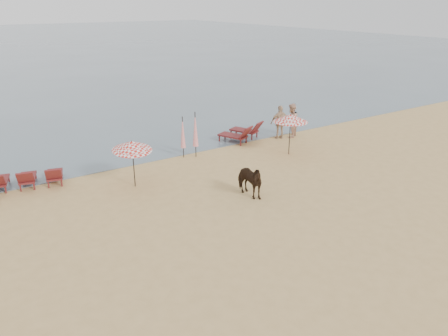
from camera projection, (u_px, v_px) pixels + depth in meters
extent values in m
plane|color=tan|center=(310.00, 248.00, 13.78)|extent=(120.00, 120.00, 0.00)
cube|color=maroon|center=(0.00, 181.00, 18.02)|extent=(0.95, 1.48, 0.08)
cube|color=maroon|center=(28.00, 178.00, 18.35)|extent=(0.95, 1.48, 0.08)
cube|color=maroon|center=(25.00, 178.00, 17.61)|extent=(0.72, 0.59, 0.60)
cube|color=maroon|center=(55.00, 175.00, 18.67)|extent=(0.95, 1.48, 0.08)
cube|color=maroon|center=(53.00, 175.00, 17.93)|extent=(0.72, 0.59, 0.60)
cube|color=maroon|center=(233.00, 136.00, 23.86)|extent=(1.29, 1.71, 0.09)
cube|color=maroon|center=(246.00, 133.00, 23.33)|extent=(0.86, 0.76, 0.68)
cube|color=maroon|center=(244.00, 130.00, 24.82)|extent=(1.29, 1.71, 0.09)
cube|color=maroon|center=(257.00, 127.00, 24.29)|extent=(0.86, 0.76, 0.68)
cylinder|color=black|center=(134.00, 166.00, 18.02)|extent=(0.04, 0.04, 1.85)
cone|color=red|center=(132.00, 146.00, 17.70)|extent=(1.63, 1.66, 0.55)
sphere|color=black|center=(132.00, 142.00, 17.64)|extent=(0.07, 0.07, 0.07)
cylinder|color=black|center=(290.00, 136.00, 21.84)|extent=(0.04, 0.04, 1.93)
cone|color=red|center=(291.00, 118.00, 21.51)|extent=(1.71, 1.71, 0.39)
sphere|color=black|center=(291.00, 115.00, 21.45)|extent=(0.07, 0.07, 0.07)
cylinder|color=black|center=(183.00, 137.00, 21.37)|extent=(0.05, 0.05, 2.08)
cone|color=red|center=(183.00, 132.00, 21.28)|extent=(0.25, 0.25, 1.56)
cylinder|color=black|center=(195.00, 135.00, 21.42)|extent=(0.05, 0.05, 2.29)
cone|color=red|center=(195.00, 129.00, 21.32)|extent=(0.28, 0.28, 1.72)
imported|color=black|center=(248.00, 180.00, 17.19)|extent=(0.84, 1.68, 1.38)
imported|color=tan|center=(291.00, 121.00, 24.61)|extent=(1.18, 1.12, 1.93)
imported|color=tan|center=(280.00, 122.00, 24.34)|extent=(1.20, 0.81, 1.90)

